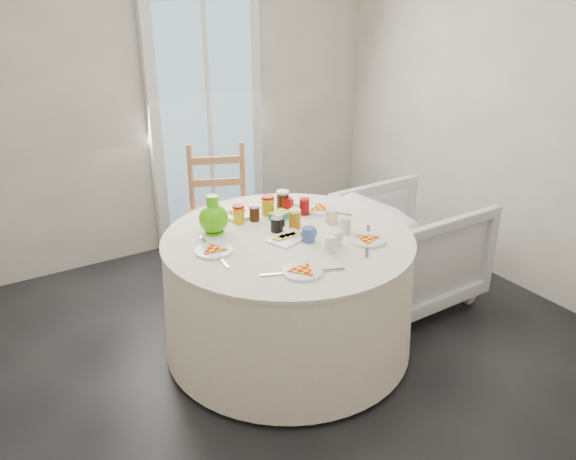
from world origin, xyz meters
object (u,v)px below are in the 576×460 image
wooden_chair (220,221)px  green_pitcher (213,215)px  armchair (409,247)px  table (288,293)px

wooden_chair → green_pitcher: size_ratio=4.58×
armchair → wooden_chair: bearing=45.2°
table → armchair: (1.07, 0.07, 0.02)m
wooden_chair → armchair: bearing=-21.5°
green_pitcher → armchair: bearing=3.1°
wooden_chair → green_pitcher: 0.96m
table → green_pitcher: 0.66m
table → green_pitcher: green_pitcher is taller
wooden_chair → table: bearing=-70.3°
wooden_chair → green_pitcher: wooden_chair is taller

